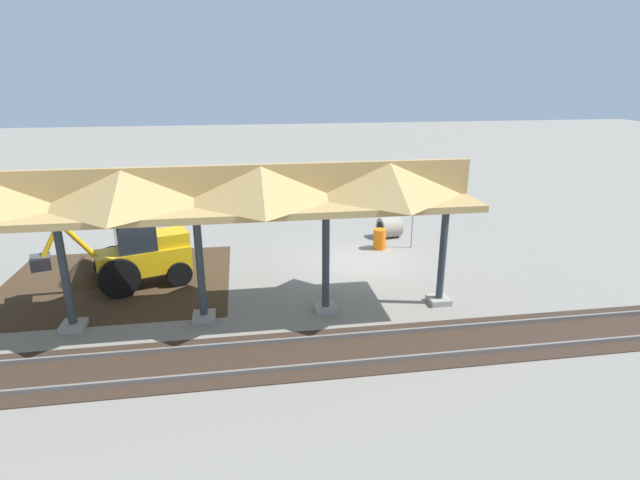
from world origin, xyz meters
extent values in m
plane|color=gray|center=(0.00, 0.00, 0.00)|extent=(120.00, 120.00, 0.00)
cube|color=#42301E|center=(9.60, 0.65, 0.00)|extent=(8.28, 7.00, 0.01)
cube|color=#9E998E|center=(-1.64, 4.19, 0.10)|extent=(0.70, 0.70, 0.20)
cylinder|color=#2D383D|center=(-1.64, 4.19, 1.80)|extent=(0.24, 0.24, 3.60)
cube|color=#9E998E|center=(2.27, 4.19, 0.10)|extent=(0.70, 0.70, 0.20)
cylinder|color=#2D383D|center=(2.27, 4.19, 1.80)|extent=(0.24, 0.24, 3.60)
cube|color=#9E998E|center=(6.17, 4.19, 0.10)|extent=(0.70, 0.70, 0.20)
cylinder|color=#2D383D|center=(6.17, 4.19, 1.80)|extent=(0.24, 0.24, 3.60)
cube|color=#9E998E|center=(10.08, 4.19, 0.10)|extent=(0.70, 0.70, 0.20)
cylinder|color=#2D383D|center=(10.08, 4.19, 1.80)|extent=(0.24, 0.24, 3.60)
cube|color=tan|center=(10.08, 4.19, 3.70)|extent=(24.63, 3.20, 0.20)
cube|color=tan|center=(10.08, 4.19, 4.35)|extent=(24.63, 0.20, 1.10)
pyramid|color=tan|center=(0.32, 4.19, 4.35)|extent=(3.51, 3.20, 1.10)
pyramid|color=tan|center=(4.22, 4.19, 4.35)|extent=(3.51, 3.20, 1.10)
pyramid|color=tan|center=(8.13, 4.19, 4.35)|extent=(3.51, 3.20, 1.10)
cube|color=slate|center=(0.00, 6.05, 0.07)|extent=(60.00, 0.08, 0.15)
cube|color=slate|center=(0.00, 7.48, 0.07)|extent=(60.00, 0.08, 0.15)
cube|color=#38281E|center=(0.00, 6.76, 0.01)|extent=(60.00, 2.58, 0.03)
cylinder|color=gray|center=(-2.56, -1.43, 1.16)|extent=(0.06, 0.06, 2.33)
cylinder|color=red|center=(-2.56, -1.43, 2.14)|extent=(0.62, 0.49, 0.76)
cube|color=#EAB214|center=(8.46, 1.02, 0.97)|extent=(3.45, 2.26, 0.90)
cube|color=#1E262D|center=(8.65, 1.08, 2.12)|extent=(1.61, 1.53, 1.40)
cube|color=#EAB214|center=(7.49, 0.69, 1.67)|extent=(1.44, 1.40, 0.50)
cylinder|color=black|center=(9.60, 0.65, 0.70)|extent=(1.42, 0.73, 1.40)
cylinder|color=black|center=(9.14, 2.01, 0.70)|extent=(1.42, 0.73, 1.40)
cylinder|color=black|center=(7.64, 0.05, 0.45)|extent=(0.95, 0.57, 0.90)
cylinder|color=black|center=(7.22, 1.29, 0.45)|extent=(0.95, 0.57, 0.90)
cylinder|color=#EAB214|center=(10.41, 1.68, 2.08)|extent=(1.07, 0.51, 1.41)
cylinder|color=#EAB214|center=(11.19, 1.95, 2.10)|extent=(0.88, 0.43, 1.35)
cube|color=#47474C|center=(11.54, 2.07, 1.46)|extent=(0.83, 0.95, 0.40)
cone|color=#42301E|center=(10.73, 0.29, 0.00)|extent=(4.00, 4.00, 2.02)
cylinder|color=#9E9384|center=(-2.02, -3.06, 0.49)|extent=(1.13, 1.13, 0.97)
cylinder|color=black|center=(-1.54, -2.98, 0.49)|extent=(0.13, 0.62, 0.63)
cylinder|color=orange|center=(-1.11, -1.51, 0.45)|extent=(0.56, 0.56, 0.90)
camera|label=1|loc=(4.75, 18.80, 7.42)|focal=28.00mm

